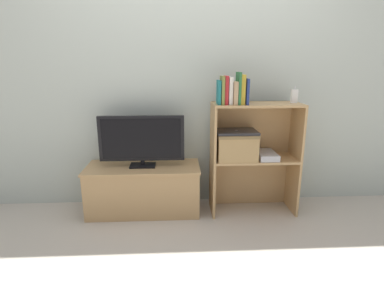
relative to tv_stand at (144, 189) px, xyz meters
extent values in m
plane|color=#BCB2A3|center=(0.43, -0.20, -0.21)|extent=(16.00, 16.00, 0.00)
cube|color=#B2BCB2|center=(0.43, 0.23, 0.99)|extent=(10.00, 0.05, 2.40)
cube|color=tan|center=(0.00, 0.00, -0.01)|extent=(0.97, 0.39, 0.41)
cube|color=tan|center=(0.00, 0.00, 0.20)|extent=(0.99, 0.41, 0.02)
cube|color=black|center=(0.00, 0.00, 0.22)|extent=(0.22, 0.14, 0.02)
cylinder|color=black|center=(0.00, 0.00, 0.25)|extent=(0.04, 0.04, 0.04)
cube|color=black|center=(0.00, 0.00, 0.46)|extent=(0.73, 0.03, 0.39)
cube|color=black|center=(0.00, -0.02, 0.46)|extent=(0.67, 0.00, 0.34)
cube|color=tan|center=(0.61, -0.04, 0.04)|extent=(0.02, 0.32, 0.50)
cube|color=tan|center=(1.34, -0.04, 0.04)|extent=(0.02, 0.32, 0.50)
cube|color=tan|center=(0.97, 0.11, 0.04)|extent=(0.71, 0.02, 0.50)
cube|color=tan|center=(0.97, -0.04, 0.28)|extent=(0.71, 0.32, 0.02)
cube|color=tan|center=(0.61, -0.04, 0.53)|extent=(0.02, 0.32, 0.47)
cube|color=tan|center=(1.34, -0.04, 0.53)|extent=(0.02, 0.32, 0.47)
cube|color=tan|center=(0.97, 0.11, 0.53)|extent=(0.71, 0.02, 0.47)
cube|color=tan|center=(0.97, -0.04, 0.75)|extent=(0.71, 0.32, 0.02)
cube|color=#1E7075|center=(0.64, -0.09, 0.86)|extent=(0.02, 0.13, 0.19)
cube|color=olive|center=(0.67, -0.09, 0.88)|extent=(0.02, 0.15, 0.23)
cube|color=#B22328|center=(0.70, -0.09, 0.88)|extent=(0.03, 0.13, 0.23)
cube|color=silver|center=(0.73, -0.09, 0.87)|extent=(0.03, 0.12, 0.22)
cube|color=tan|center=(0.77, -0.09, 0.85)|extent=(0.03, 0.15, 0.18)
cube|color=#286638|center=(0.80, -0.09, 0.89)|extent=(0.02, 0.15, 0.26)
cube|color=gold|center=(0.83, -0.09, 0.88)|extent=(0.03, 0.12, 0.24)
cube|color=navy|center=(0.87, -0.09, 0.87)|extent=(0.02, 0.16, 0.20)
cube|color=white|center=(1.29, -0.04, 0.82)|extent=(0.05, 0.04, 0.11)
cylinder|color=silver|center=(1.29, -0.04, 0.89)|extent=(0.01, 0.01, 0.03)
cube|color=tan|center=(0.81, -0.05, 0.40)|extent=(0.33, 0.28, 0.23)
cube|color=olive|center=(0.81, -0.05, 0.50)|extent=(0.34, 0.29, 0.02)
cube|color=#2D2D33|center=(0.81, -0.05, 0.53)|extent=(0.35, 0.25, 0.02)
cylinder|color=#99999E|center=(0.81, -0.05, 0.54)|extent=(0.02, 0.02, 0.00)
cube|color=#B2B2B7|center=(1.08, -0.05, 0.31)|extent=(0.16, 0.27, 0.05)
camera|label=1|loc=(0.30, -2.51, 1.07)|focal=28.00mm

